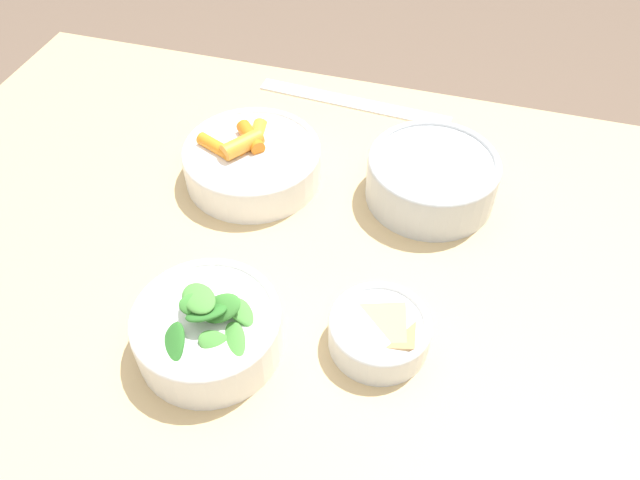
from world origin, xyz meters
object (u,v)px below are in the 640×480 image
bowl_carrots (252,160)px  ruler (353,103)px  bowl_beans_hotdog (431,179)px  bowl_greens (208,329)px  bowl_cookies (380,331)px

bowl_carrots → ruler: 0.23m
bowl_beans_hotdog → ruler: (-0.15, 0.18, -0.03)m
bowl_greens → bowl_beans_hotdog: bowl_greens is taller
bowl_beans_hotdog → ruler: bowl_beans_hotdog is taller
bowl_greens → ruler: bearing=85.5°
bowl_carrots → bowl_cookies: (0.23, -0.22, -0.01)m
bowl_beans_hotdog → bowl_cookies: size_ratio=1.56×
ruler → bowl_greens: bearing=-94.5°
bowl_carrots → bowl_beans_hotdog: (0.25, 0.03, 0.00)m
bowl_carrots → ruler: bowl_carrots is taller
bowl_carrots → bowl_greens: bowl_greens is taller
bowl_carrots → ruler: (0.09, 0.21, -0.03)m
ruler → bowl_cookies: bearing=-72.3°
bowl_beans_hotdog → bowl_cookies: 0.25m
bowl_greens → ruler: size_ratio=0.51×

